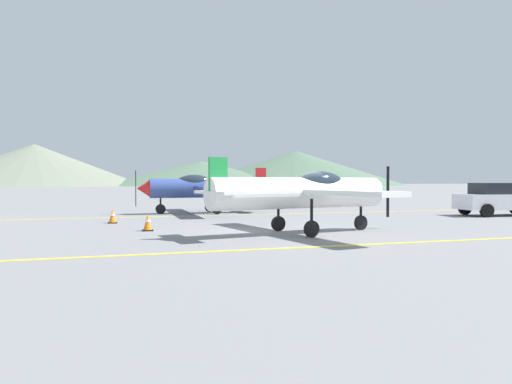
{
  "coord_description": "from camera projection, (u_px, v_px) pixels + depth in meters",
  "views": [
    {
      "loc": [
        -5.84,
        -15.41,
        1.74
      ],
      "look_at": [
        0.86,
        6.0,
        1.2
      ],
      "focal_mm": 33.69,
      "sensor_mm": 36.0,
      "label": 1
    }
  ],
  "objects": [
    {
      "name": "hill_centerleft",
      "position": [
        35.0,
        165.0,
        157.13
      ],
      "size": [
        70.63,
        70.63,
        13.65
      ],
      "primitive_type": "cone",
      "color": "slate",
      "rests_on": "ground_plane"
    },
    {
      "name": "apron_line_far",
      "position": [
        229.0,
        215.0,
        23.95
      ],
      "size": [
        80.0,
        0.16,
        0.01
      ],
      "primitive_type": "cube",
      "color": "yellow",
      "rests_on": "ground_plane"
    },
    {
      "name": "car_sedan",
      "position": [
        501.0,
        199.0,
        23.69
      ],
      "size": [
        4.53,
        2.54,
        1.62
      ],
      "color": "white",
      "rests_on": "ground_plane"
    },
    {
      "name": "airplane_mid",
      "position": [
        205.0,
        187.0,
        25.43
      ],
      "size": [
        7.03,
        8.11,
        2.44
      ],
      "color": "#33478C",
      "rests_on": "ground_plane"
    },
    {
      "name": "hill_right",
      "position": [
        295.0,
        168.0,
        183.16
      ],
      "size": [
        81.63,
        81.63,
        12.99
      ],
      "primitive_type": "cone",
      "color": "#4C6651",
      "rests_on": "ground_plane"
    },
    {
      "name": "airplane_near",
      "position": [
        306.0,
        192.0,
        15.74
      ],
      "size": [
        7.12,
        8.14,
        2.44
      ],
      "color": "white",
      "rests_on": "ground_plane"
    },
    {
      "name": "ground_plane",
      "position": [
        284.0,
        231.0,
        16.48
      ],
      "size": [
        400.0,
        400.0,
        0.0
      ],
      "primitive_type": "plane",
      "color": "slate"
    },
    {
      "name": "hill_centerright",
      "position": [
        201.0,
        173.0,
        169.57
      ],
      "size": [
        70.14,
        70.14,
        8.58
      ],
      "primitive_type": "cone",
      "color": "#4C6651",
      "rests_on": "ground_plane"
    },
    {
      "name": "apron_line_near",
      "position": [
        337.0,
        246.0,
        12.7
      ],
      "size": [
        80.0,
        0.16,
        0.01
      ],
      "primitive_type": "cube",
      "color": "yellow",
      "rests_on": "ground_plane"
    },
    {
      "name": "traffic_cone_side",
      "position": [
        112.0,
        216.0,
        19.5
      ],
      "size": [
        0.36,
        0.36,
        0.59
      ],
      "color": "black",
      "rests_on": "ground_plane"
    },
    {
      "name": "traffic_cone_front",
      "position": [
        148.0,
        223.0,
        16.54
      ],
      "size": [
        0.36,
        0.36,
        0.59
      ],
      "color": "black",
      "rests_on": "ground_plane"
    }
  ]
}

